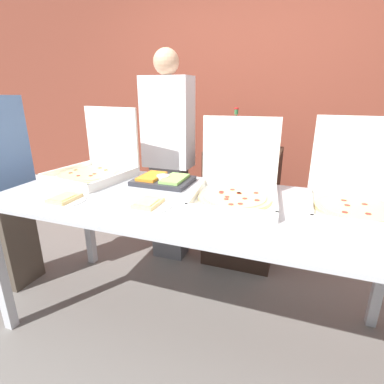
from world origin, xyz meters
TOP-DOWN VIEW (x-y plane):
  - ground_plane at (0.00, 0.00)m, footprint 16.00×16.00m
  - brick_wall_behind at (0.00, 1.70)m, footprint 10.00×0.06m
  - buffet_table at (0.00, 0.00)m, footprint 2.31×0.93m
  - pizza_box_near_left at (-0.81, 0.22)m, footprint 0.54×0.56m
  - pizza_box_near_right at (0.23, 0.10)m, footprint 0.50×0.51m
  - pizza_box_far_right at (0.85, 0.16)m, footprint 0.48×0.49m
  - paper_plate_front_left at (-0.67, -0.26)m, footprint 0.23×0.23m
  - paper_plate_front_center at (-0.19, -0.16)m, footprint 0.26×0.26m
  - veggie_tray at (-0.29, 0.24)m, footprint 0.37×0.28m
  - sideboard_podium at (0.11, 0.95)m, footprint 0.59×0.47m
  - soda_bottle at (0.04, 0.88)m, footprint 0.08×0.08m
  - soda_can_silver at (-0.10, 1.10)m, footprint 0.07×0.07m
  - soda_can_colored at (0.35, 1.09)m, footprint 0.07×0.07m
  - person_guest_cap at (-0.50, 0.79)m, footprint 0.40×0.22m
  - person_guest_plaid at (-1.47, -0.02)m, footprint 0.22×0.40m

SIDE VIEW (x-z plane):
  - ground_plane at x=0.00m, z-range 0.00..0.00m
  - sideboard_podium at x=0.11m, z-range 0.00..1.01m
  - buffet_table at x=0.00m, z-range 0.35..1.22m
  - person_guest_plaid at x=-1.47m, z-range 0.04..1.67m
  - paper_plate_front_center at x=-0.19m, z-range 0.87..0.91m
  - paper_plate_front_left at x=-0.67m, z-range 0.88..0.91m
  - veggie_tray at x=-0.29m, z-range 0.87..0.93m
  - person_guest_cap at x=-0.50m, z-range 0.04..1.82m
  - pizza_box_near_right at x=0.23m, z-range 0.73..1.18m
  - pizza_box_far_right at x=0.85m, z-range 0.73..1.19m
  - pizza_box_near_left at x=-0.81m, z-range 0.72..1.20m
  - soda_can_silver at x=-0.10m, z-range 1.01..1.13m
  - soda_can_colored at x=0.35m, z-range 1.01..1.13m
  - soda_bottle at x=0.04m, z-range 0.98..1.32m
  - brick_wall_behind at x=0.00m, z-range 0.00..2.80m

